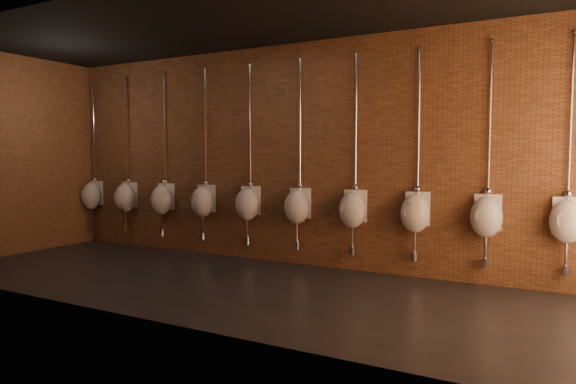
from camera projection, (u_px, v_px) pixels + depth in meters
The scene contains 12 objects.
ground at pixel (235, 285), 6.28m from camera, with size 8.50×8.50×0.00m, color black.
room_shell at pixel (234, 120), 6.14m from camera, with size 8.54×3.04×3.22m.
urinal_0 at pixel (92, 195), 9.39m from camera, with size 0.43×0.39×2.72m.
urinal_1 at pixel (125, 197), 8.98m from camera, with size 0.43×0.39×2.72m.
urinal_2 at pixel (162, 199), 8.57m from camera, with size 0.43×0.39×2.72m.
urinal_3 at pixel (203, 201), 8.17m from camera, with size 0.43×0.39×2.72m.
urinal_4 at pixel (247, 203), 7.76m from camera, with size 0.43×0.39×2.72m.
urinal_5 at pixel (297, 206), 7.35m from camera, with size 0.43×0.39×2.72m.
urinal_6 at pixel (353, 209), 6.94m from camera, with size 0.43×0.39×2.72m.
urinal_7 at pixel (415, 212), 6.53m from camera, with size 0.43×0.39×2.72m.
urinal_8 at pixel (486, 216), 6.12m from camera, with size 0.43×0.39×2.72m.
urinal_9 at pixel (567, 220), 5.72m from camera, with size 0.43×0.39×2.72m.
Camera 1 is at (3.54, -5.11, 1.58)m, focal length 32.00 mm.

